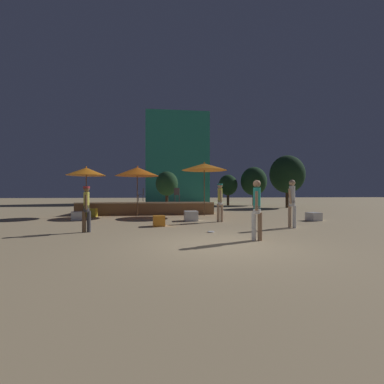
# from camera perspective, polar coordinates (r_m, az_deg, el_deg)

# --- Properties ---
(ground_plane) EXTENTS (120.00, 120.00, 0.00)m
(ground_plane) POSITION_cam_1_polar(r_m,az_deg,el_deg) (7.05, 5.91, -11.54)
(ground_plane) COLOR tan
(wooden_deck) EXTENTS (8.48, 2.65, 0.79)m
(wooden_deck) POSITION_cam_1_polar(r_m,az_deg,el_deg) (17.29, -9.90, -3.54)
(wooden_deck) COLOR olive
(wooden_deck) RESTS_ON ground
(patio_umbrella_0) EXTENTS (2.55, 2.55, 2.96)m
(patio_umbrella_0) POSITION_cam_1_polar(r_m,az_deg,el_deg) (15.49, -12.06, 4.45)
(patio_umbrella_0) COLOR brown
(patio_umbrella_0) RESTS_ON ground
(patio_umbrella_1) EXTENTS (2.73, 2.73, 3.23)m
(patio_umbrella_1) POSITION_cam_1_polar(r_m,az_deg,el_deg) (15.55, 2.74, 5.60)
(patio_umbrella_1) COLOR brown
(patio_umbrella_1) RESTS_ON ground
(patio_umbrella_2) EXTENTS (2.19, 2.19, 2.91)m
(patio_umbrella_2) POSITION_cam_1_polar(r_m,az_deg,el_deg) (15.99, -22.45, 4.22)
(patio_umbrella_2) COLOR brown
(patio_umbrella_2) RESTS_ON ground
(cube_seat_0) EXTENTS (0.65, 0.65, 0.48)m
(cube_seat_0) POSITION_cam_1_polar(r_m,az_deg,el_deg) (12.69, -0.24, -5.32)
(cube_seat_0) COLOR white
(cube_seat_0) RESTS_ON ground
(cube_seat_1) EXTENTS (0.52, 0.52, 0.49)m
(cube_seat_1) POSITION_cam_1_polar(r_m,az_deg,el_deg) (15.69, -21.36, -4.30)
(cube_seat_1) COLOR yellow
(cube_seat_1) RESTS_ON ground
(cube_seat_2) EXTENTS (0.52, 0.52, 0.43)m
(cube_seat_2) POSITION_cam_1_polar(r_m,az_deg,el_deg) (10.78, -7.35, -6.38)
(cube_seat_2) COLOR orange
(cube_seat_2) RESTS_ON ground
(cube_seat_3) EXTENTS (0.63, 0.63, 0.42)m
(cube_seat_3) POSITION_cam_1_polar(r_m,az_deg,el_deg) (14.26, -24.26, -4.86)
(cube_seat_3) COLOR white
(cube_seat_3) RESTS_ON ground
(cube_seat_4) EXTENTS (0.67, 0.67, 0.40)m
(cube_seat_4) POSITION_cam_1_polar(r_m,az_deg,el_deg) (14.11, 25.41, -4.95)
(cube_seat_4) COLOR white
(cube_seat_4) RESTS_ON ground
(person_0) EXTENTS (0.29, 0.43, 1.76)m
(person_0) POSITION_cam_1_polar(r_m,az_deg,el_deg) (7.72, 14.21, -3.31)
(person_0) COLOR white
(person_0) RESTS_ON ground
(person_1) EXTENTS (0.48, 0.40, 1.90)m
(person_1) POSITION_cam_1_polar(r_m,az_deg,el_deg) (10.89, 21.35, -1.82)
(person_1) COLOR tan
(person_1) RESTS_ON ground
(person_2) EXTENTS (0.31, 0.48, 1.82)m
(person_2) POSITION_cam_1_polar(r_m,az_deg,el_deg) (12.27, 6.25, -1.72)
(person_2) COLOR tan
(person_2) RESTS_ON ground
(person_3) EXTENTS (0.28, 0.43, 1.62)m
(person_3) POSITION_cam_1_polar(r_m,az_deg,el_deg) (9.75, -22.41, -3.06)
(person_3) COLOR brown
(person_3) RESTS_ON ground
(bistro_chair_0) EXTENTS (0.41, 0.41, 0.90)m
(bistro_chair_0) POSITION_cam_1_polar(r_m,az_deg,el_deg) (17.49, -11.03, -0.29)
(bistro_chair_0) COLOR #47474C
(bistro_chair_0) RESTS_ON wooden_deck
(bistro_chair_1) EXTENTS (0.41, 0.42, 0.90)m
(bistro_chair_1) POSITION_cam_1_polar(r_m,az_deg,el_deg) (16.71, -3.38, -0.30)
(bistro_chair_1) COLOR #47474C
(bistro_chair_1) RESTS_ON wooden_deck
(frisbee_disc) EXTENTS (0.24, 0.24, 0.03)m
(frisbee_disc) POSITION_cam_1_polar(r_m,az_deg,el_deg) (9.11, 4.24, -8.81)
(frisbee_disc) COLOR white
(frisbee_disc) RESTS_ON ground
(background_tree_0) EXTENTS (2.07, 2.07, 3.36)m
(background_tree_0) POSITION_cam_1_polar(r_m,az_deg,el_deg) (24.00, -5.61, 1.85)
(background_tree_0) COLOR #3D2B1C
(background_tree_0) RESTS_ON ground
(background_tree_1) EXTENTS (2.03, 2.03, 3.32)m
(background_tree_1) POSITION_cam_1_polar(r_m,az_deg,el_deg) (28.13, 8.01, 1.52)
(background_tree_1) COLOR #3D2B1C
(background_tree_1) RESTS_ON ground
(background_tree_2) EXTENTS (3.11, 3.11, 4.77)m
(background_tree_2) POSITION_cam_1_polar(r_m,az_deg,el_deg) (24.95, 20.38, 3.71)
(background_tree_2) COLOR #3D2B1C
(background_tree_2) RESTS_ON ground
(background_tree_3) EXTENTS (2.77, 2.77, 4.12)m
(background_tree_3) POSITION_cam_1_polar(r_m,az_deg,el_deg) (28.35, 13.57, 2.34)
(background_tree_3) COLOR #3D2B1C
(background_tree_3) RESTS_ON ground
(distant_building) EXTENTS (8.27, 4.55, 11.98)m
(distant_building) POSITION_cam_1_polar(r_m,az_deg,el_deg) (35.49, -3.33, 7.36)
(distant_building) COLOR teal
(distant_building) RESTS_ON ground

